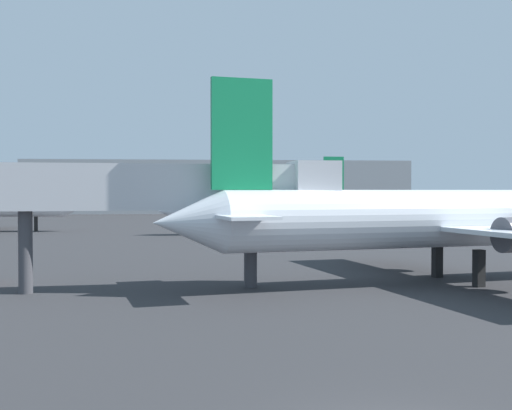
% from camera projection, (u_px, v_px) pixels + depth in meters
% --- Properties ---
extents(airplane_at_gate, '(37.45, 24.20, 10.88)m').
position_uv_depth(airplane_at_gate, '(475.00, 218.00, 37.25)').
color(airplane_at_gate, silver).
rests_on(airplane_at_gate, ground_plane).
extents(airplane_far_left, '(24.93, 22.60, 9.22)m').
position_uv_depth(airplane_far_left, '(266.00, 211.00, 76.89)').
color(airplane_far_left, silver).
rests_on(airplane_far_left, ground_plane).
extents(jet_bridge, '(18.78, 3.78, 6.77)m').
position_uv_depth(jet_bridge, '(180.00, 190.00, 34.16)').
color(jet_bridge, silver).
rests_on(jet_bridge, ground_plane).
extents(terminal_building, '(85.43, 21.48, 11.77)m').
position_uv_depth(terminal_building, '(218.00, 187.00, 152.11)').
color(terminal_building, '#999EA3').
rests_on(terminal_building, ground_plane).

